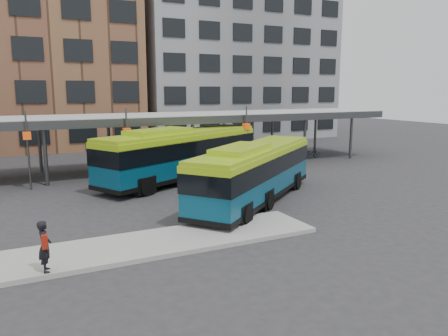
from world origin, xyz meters
TOP-DOWN VIEW (x-y plane):
  - ground at (0.00, 0.00)m, footprint 120.00×120.00m
  - boarding_island at (-5.50, -3.00)m, footprint 14.00×3.00m
  - canopy at (-0.06, 12.87)m, footprint 40.00×6.53m
  - building_brick at (-10.00, 32.00)m, footprint 26.00×14.00m
  - building_grey at (16.00, 32.00)m, footprint 24.00×14.00m
  - bus_front at (1.73, 1.09)m, footprint 10.90×9.38m
  - bus_rear at (0.28, 8.23)m, footprint 12.88×8.39m
  - pedestrian at (-9.21, -4.21)m, footprint 0.42×0.66m
  - bike_rack at (12.44, 12.07)m, footprint 4.86×1.41m

SIDE VIEW (x-z plane):
  - ground at x=0.00m, z-range 0.00..0.00m
  - boarding_island at x=-5.50m, z-range 0.00..0.18m
  - bike_rack at x=12.44m, z-range -0.02..0.90m
  - pedestrian at x=-9.21m, z-range 0.19..1.90m
  - bus_front at x=1.73m, z-range 0.07..3.35m
  - bus_rear at x=0.28m, z-range 0.07..3.67m
  - canopy at x=-0.06m, z-range 1.51..6.31m
  - building_grey at x=16.00m, z-range 0.00..20.00m
  - building_brick at x=-10.00m, z-range 0.00..22.00m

